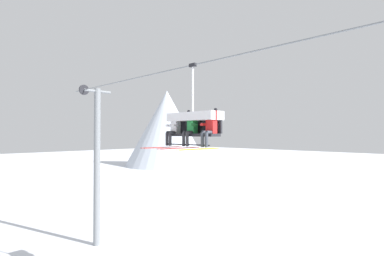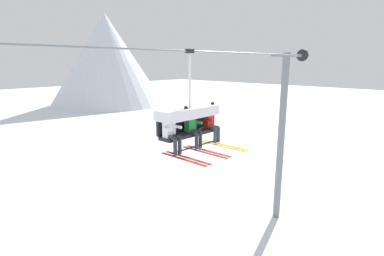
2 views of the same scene
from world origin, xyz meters
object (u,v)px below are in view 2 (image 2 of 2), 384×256
chairlift_chair (188,117)px  skier_red (212,123)px  skier_white (172,132)px  lift_tower_far (282,135)px  skier_green (193,127)px

chairlift_chair → skier_red: chairlift_chair is taller
chairlift_chair → skier_white: bearing=-165.9°
chairlift_chair → skier_red: bearing=-13.6°
skier_red → lift_tower_far: bearing=7.6°
skier_green → chairlift_chair: bearing=89.1°
lift_tower_far → skier_green: 8.04m
lift_tower_far → skier_red: 7.19m
chairlift_chair → skier_red: (0.88, -0.21, -0.28)m
skier_white → chairlift_chair: bearing=14.1°
lift_tower_far → chairlift_chair: size_ratio=3.12×
lift_tower_far → skier_green: lift_tower_far is taller
lift_tower_far → skier_green: size_ratio=5.28×
chairlift_chair → skier_green: bearing=-90.9°
lift_tower_far → skier_green: bearing=-173.2°
skier_red → skier_white: bearing=-179.8°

